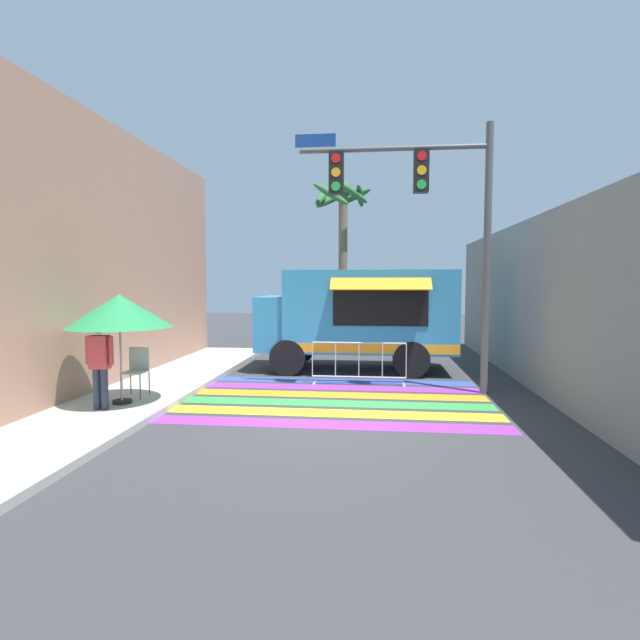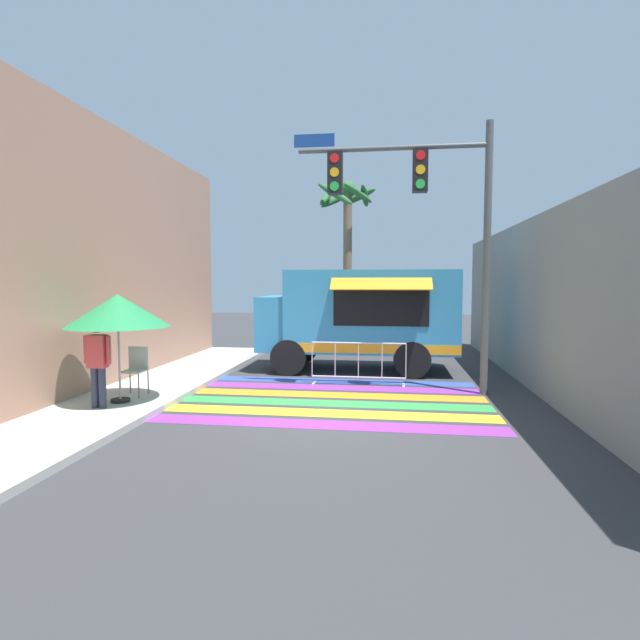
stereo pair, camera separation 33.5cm
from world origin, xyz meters
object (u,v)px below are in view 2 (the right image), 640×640
object	(u,v)px
food_truck	(357,314)
barricade_front	(358,364)
folding_chair	(136,366)
palm_tree	(347,229)
traffic_signal_pole	(422,204)
vendor_person	(98,359)
patio_umbrella	(118,311)

from	to	relation	value
food_truck	barricade_front	world-z (taller)	food_truck
food_truck	folding_chair	world-z (taller)	food_truck
palm_tree	traffic_signal_pole	bearing A→B (deg)	-72.45
barricade_front	palm_tree	xyz separation A→B (m)	(-0.84, 6.42, 3.87)
folding_chair	vendor_person	bearing A→B (deg)	-107.53
folding_chair	barricade_front	bearing A→B (deg)	15.89
vendor_person	barricade_front	bearing A→B (deg)	29.18
palm_tree	patio_umbrella	bearing A→B (deg)	-111.19
food_truck	vendor_person	size ratio (longest dim) A/B	3.33
patio_umbrella	palm_tree	bearing A→B (deg)	68.81
traffic_signal_pole	vendor_person	xyz separation A→B (m)	(-5.96, -2.72, -3.11)
palm_tree	barricade_front	bearing A→B (deg)	-82.56
patio_umbrella	palm_tree	distance (m)	10.26
traffic_signal_pole	folding_chair	xyz separation A→B (m)	(-5.83, -1.59, -3.42)
folding_chair	palm_tree	size ratio (longest dim) A/B	0.16
traffic_signal_pole	palm_tree	xyz separation A→B (m)	(-2.23, 7.04, 0.24)
barricade_front	palm_tree	size ratio (longest dim) A/B	0.37
food_truck	patio_umbrella	distance (m)	6.50
vendor_person	palm_tree	world-z (taller)	palm_tree
food_truck	barricade_front	size ratio (longest dim) A/B	2.36
traffic_signal_pole	palm_tree	world-z (taller)	palm_tree
barricade_front	food_truck	bearing A→B (deg)	94.93
traffic_signal_pole	folding_chair	world-z (taller)	traffic_signal_pole
traffic_signal_pole	barricade_front	xyz separation A→B (m)	(-1.39, 0.62, -3.63)
patio_umbrella	folding_chair	bearing A→B (deg)	90.38
barricade_front	palm_tree	distance (m)	7.54
palm_tree	vendor_person	bearing A→B (deg)	-110.94
palm_tree	folding_chair	bearing A→B (deg)	-112.64
traffic_signal_pole	vendor_person	size ratio (longest dim) A/B	3.65
patio_umbrella	barricade_front	distance (m)	5.45
vendor_person	barricade_front	distance (m)	5.69
food_truck	traffic_signal_pole	world-z (taller)	traffic_signal_pole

